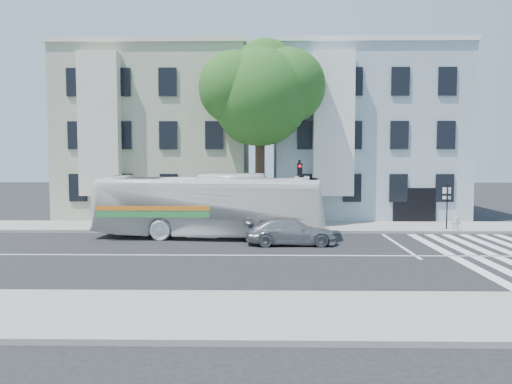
{
  "coord_description": "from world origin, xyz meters",
  "views": [
    {
      "loc": [
        0.26,
        -20.42,
        4.07
      ],
      "look_at": [
        -0.15,
        3.4,
        2.4
      ],
      "focal_mm": 35.0,
      "sensor_mm": 36.0,
      "label": 1
    }
  ],
  "objects_px": {
    "fire_hydrant": "(456,223)",
    "sedan": "(291,232)",
    "traffic_signal": "(299,186)",
    "bus": "(210,206)"
  },
  "relations": [
    {
      "from": "bus",
      "to": "fire_hydrant",
      "type": "relative_size",
      "value": 14.72
    },
    {
      "from": "sedan",
      "to": "fire_hydrant",
      "type": "bearing_deg",
      "value": -69.19
    },
    {
      "from": "sedan",
      "to": "bus",
      "type": "bearing_deg",
      "value": 61.33
    },
    {
      "from": "traffic_signal",
      "to": "bus",
      "type": "bearing_deg",
      "value": -158.43
    },
    {
      "from": "bus",
      "to": "sedan",
      "type": "distance_m",
      "value": 4.59
    },
    {
      "from": "fire_hydrant",
      "to": "sedan",
      "type": "bearing_deg",
      "value": -157.76
    },
    {
      "from": "traffic_signal",
      "to": "fire_hydrant",
      "type": "bearing_deg",
      "value": 8.37
    },
    {
      "from": "traffic_signal",
      "to": "fire_hydrant",
      "type": "xyz_separation_m",
      "value": [
        8.43,
        0.36,
        -1.98
      ]
    },
    {
      "from": "bus",
      "to": "traffic_signal",
      "type": "xyz_separation_m",
      "value": [
        4.61,
        1.29,
        0.92
      ]
    },
    {
      "from": "sedan",
      "to": "fire_hydrant",
      "type": "distance_m",
      "value": 9.78
    }
  ]
}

